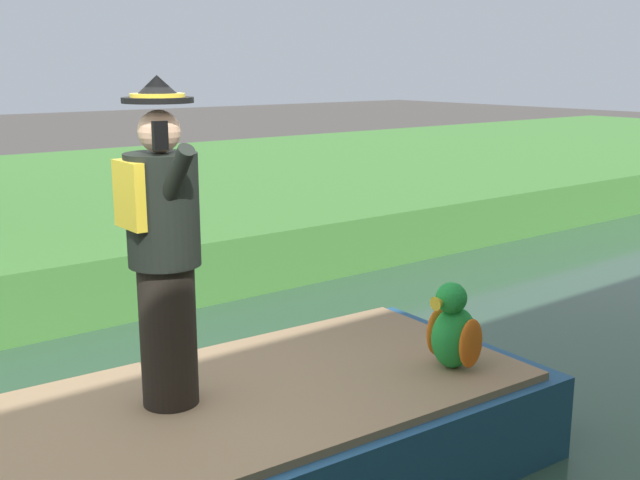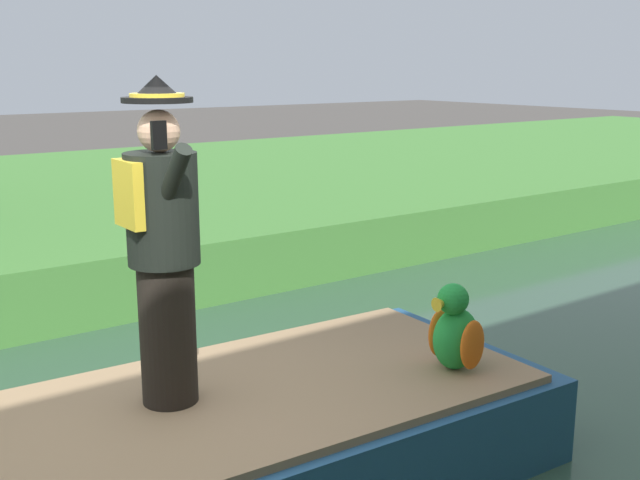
{
  "view_description": "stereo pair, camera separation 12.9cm",
  "coord_description": "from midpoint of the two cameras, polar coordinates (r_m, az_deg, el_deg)",
  "views": [
    {
      "loc": [
        3.65,
        -1.66,
        2.61
      ],
      "look_at": [
        0.17,
        1.06,
        1.61
      ],
      "focal_mm": 43.49,
      "sensor_mm": 36.0,
      "label": 1
    },
    {
      "loc": [
        3.73,
        -1.56,
        2.61
      ],
      "look_at": [
        0.17,
        1.06,
        1.61
      ],
      "focal_mm": 43.49,
      "sensor_mm": 36.0,
      "label": 2
    }
  ],
  "objects": [
    {
      "name": "boat",
      "position": [
        4.76,
        -8.35,
        -15.04
      ],
      "size": [
        2.01,
        4.29,
        0.61
      ],
      "color": "#23517A",
      "rests_on": "canal_water"
    },
    {
      "name": "person_pirate",
      "position": [
        4.36,
        -12.26,
        -0.48
      ],
      "size": [
        0.61,
        0.42,
        1.85
      ],
      "rotation": [
        0.0,
        0.0,
        -0.17
      ],
      "color": "black",
      "rests_on": "boat"
    },
    {
      "name": "parrot_plush",
      "position": [
        5.03,
        9.07,
        -6.63
      ],
      "size": [
        0.36,
        0.35,
        0.57
      ],
      "color": "green",
      "rests_on": "boat"
    }
  ]
}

